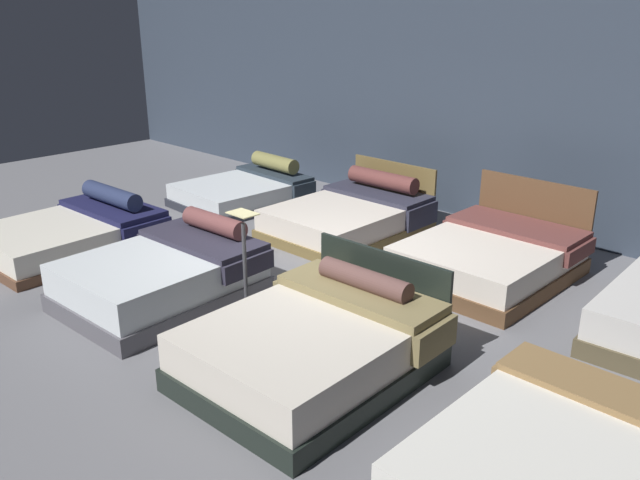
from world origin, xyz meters
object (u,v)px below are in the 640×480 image
bed_5 (351,216)px  bed_0 (74,233)px  bed_1 (164,276)px  bed_6 (491,257)px  price_sign (246,283)px  bed_2 (315,344)px  bed_4 (244,191)px  bed_3 (556,472)px

bed_5 → bed_0: bearing=-126.1°
bed_1 → bed_6: bearing=51.4°
bed_0 → bed_5: bearing=52.1°
bed_5 → price_sign: 3.08m
bed_1 → bed_2: (2.22, 0.05, 0.00)m
bed_5 → bed_6: (2.24, -0.07, 0.01)m
bed_6 → price_sign: 3.03m
bed_0 → bed_4: bed_0 is taller
bed_1 → price_sign: price_sign is taller
bed_0 → price_sign: size_ratio=1.84×
bed_0 → bed_1: bearing=-3.9°
bed_2 → bed_3: size_ratio=1.04×
bed_0 → bed_6: bed_6 is taller
price_sign → bed_2: bearing=-9.0°
bed_2 → bed_6: 2.97m
bed_0 → bed_3: (6.62, -0.08, 0.01)m
bed_1 → bed_4: size_ratio=1.01×
bed_5 → bed_2: bearing=-53.9°
bed_1 → bed_5: 3.09m
bed_0 → bed_6: size_ratio=1.05×
bed_4 → bed_6: size_ratio=0.96×
bed_4 → bed_5: size_ratio=0.92×
bed_1 → bed_4: 3.70m
bed_3 → bed_4: bearing=156.1°
bed_3 → bed_4: (-6.62, 2.98, -0.03)m
bed_4 → bed_6: bearing=3.7°
bed_2 → bed_5: size_ratio=0.96×
bed_3 → price_sign: bearing=176.2°
bed_6 → bed_4: bearing=-178.8°
bed_0 → bed_4: 2.90m
bed_0 → bed_3: bed_0 is taller
bed_2 → bed_6: bearing=88.5°
bed_1 → bed_3: (4.42, -0.01, -0.05)m
bed_0 → bed_2: bed_2 is taller
bed_0 → bed_3: bearing=-2.7°
bed_4 → price_sign: size_ratio=1.68×
bed_1 → bed_4: bearing=124.3°
bed_5 → bed_6: 2.24m
bed_5 → bed_1: bearing=-90.0°
bed_6 → bed_5: bearing=178.8°
bed_4 → bed_3: bearing=-21.2°
bed_1 → price_sign: size_ratio=1.69×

